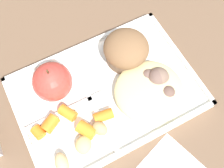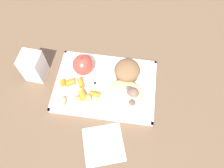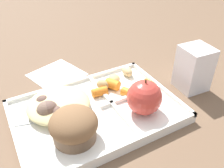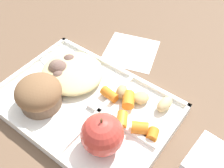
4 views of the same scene
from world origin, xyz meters
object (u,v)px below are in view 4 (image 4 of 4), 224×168
Objects in this scene: lunch_tray at (86,106)px; green_apple at (102,134)px; bran_muffin at (39,94)px; plastic_fork at (57,76)px.

green_apple is at bearing 148.78° from lunch_tray.
green_apple is (-0.08, 0.05, 0.04)m from lunch_tray.
plastic_fork is at bearing -67.65° from bran_muffin.
green_apple is 0.20m from plastic_fork.
plastic_fork is (0.03, -0.07, -0.03)m from bran_muffin.
bran_muffin is 0.08m from plastic_fork.
green_apple is 0.15m from bran_muffin.
bran_muffin is (0.15, -0.00, -0.01)m from green_apple.
lunch_tray is 0.10m from plastic_fork.
green_apple reaches higher than lunch_tray.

